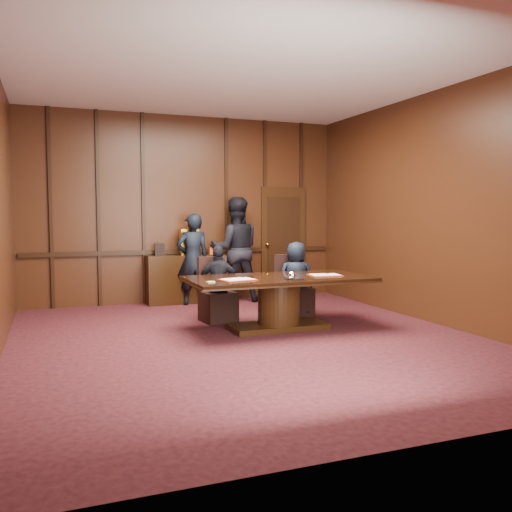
{
  "coord_description": "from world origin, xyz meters",
  "views": [
    {
      "loc": [
        -2.44,
        -6.59,
        1.66
      ],
      "look_at": [
        0.36,
        0.71,
        1.05
      ],
      "focal_mm": 38.0,
      "sensor_mm": 36.0,
      "label": 1
    }
  ],
  "objects": [
    {
      "name": "folder_right",
      "position": [
        1.31,
        0.38,
        0.77
      ],
      "size": [
        0.5,
        0.39,
        0.02
      ],
      "rotation": [
        0.0,
        0.0,
        -0.13
      ],
      "color": "#99240E",
      "rests_on": "conference_table"
    },
    {
      "name": "sideboard",
      "position": [
        0.0,
        3.26,
        0.49
      ],
      "size": [
        1.6,
        0.45,
        1.54
      ],
      "color": "black",
      "rests_on": "ground"
    },
    {
      "name": "signatory_left",
      "position": [
        -0.03,
        1.28,
        0.59
      ],
      "size": [
        0.74,
        0.46,
        1.18
      ],
      "primitive_type": "imported",
      "rotation": [
        0.0,
        0.0,
        2.87
      ],
      "color": "black",
      "rests_on": "ground"
    },
    {
      "name": "witness_right",
      "position": [
        0.85,
        3.1,
        0.99
      ],
      "size": [
        1.08,
        0.91,
        1.98
      ],
      "primitive_type": "imported",
      "rotation": [
        0.0,
        0.0,
        2.95
      ],
      "color": "black",
      "rests_on": "ground"
    },
    {
      "name": "chair_left",
      "position": [
        -0.03,
        1.36,
        0.29
      ],
      "size": [
        0.54,
        0.54,
        0.99
      ],
      "rotation": [
        0.0,
        0.0,
        0.14
      ],
      "color": "black",
      "rests_on": "ground"
    },
    {
      "name": "notepad",
      "position": [
        -0.47,
        0.21,
        0.77
      ],
      "size": [
        0.11,
        0.09,
        0.01
      ],
      "primitive_type": "cube",
      "rotation": [
        0.0,
        0.0,
        0.19
      ],
      "color": "#DCD06B",
      "rests_on": "conference_table"
    },
    {
      "name": "signatory_right",
      "position": [
        1.27,
        1.28,
        0.61
      ],
      "size": [
        0.67,
        0.51,
        1.22
      ],
      "primitive_type": "imported",
      "rotation": [
        0.0,
        0.0,
        2.92
      ],
      "color": "black",
      "rests_on": "ground"
    },
    {
      "name": "chair_right",
      "position": [
        1.26,
        1.36,
        0.29
      ],
      "size": [
        0.56,
        0.56,
        0.99
      ],
      "rotation": [
        0.0,
        0.0,
        0.19
      ],
      "color": "black",
      "rests_on": "ground"
    },
    {
      "name": "room",
      "position": [
        0.07,
        0.14,
        1.72
      ],
      "size": [
        7.0,
        7.04,
        3.5
      ],
      "color": "black",
      "rests_on": "ground"
    },
    {
      "name": "folder_left",
      "position": [
        -0.06,
        0.32,
        0.77
      ],
      "size": [
        0.51,
        0.4,
        0.02
      ],
      "rotation": [
        0.0,
        0.0,
        0.17
      ],
      "color": "#99240E",
      "rests_on": "conference_table"
    },
    {
      "name": "inkstand",
      "position": [
        0.62,
        0.03,
        0.81
      ],
      "size": [
        0.2,
        0.14,
        0.12
      ],
      "color": "white",
      "rests_on": "conference_table"
    },
    {
      "name": "conference_table",
      "position": [
        0.62,
        0.48,
        0.51
      ],
      "size": [
        2.62,
        1.32,
        0.76
      ],
      "color": "black",
      "rests_on": "ground"
    },
    {
      "name": "witness_left",
      "position": [
        0.01,
        3.02,
        0.83
      ],
      "size": [
        0.61,
        0.41,
        1.67
      ],
      "primitive_type": "imported",
      "rotation": [
        0.0,
        0.0,
        3.13
      ],
      "color": "black",
      "rests_on": "ground"
    }
  ]
}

